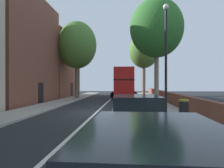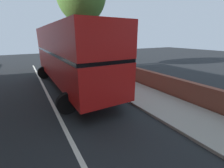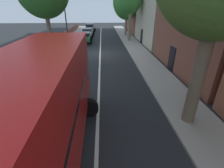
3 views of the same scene
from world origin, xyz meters
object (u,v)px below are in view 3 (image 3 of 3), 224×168
Objects in this scene: parked_car_white_right_1 at (87,32)px; parked_car_green_right_0 at (85,37)px; parked_car_grey_right_2 at (90,27)px; street_tree_left_4 at (127,1)px; litter_bin_right at (61,44)px; double_decker_bus at (26,130)px; lamppost_right at (66,19)px.

parked_car_green_right_0 is at bearing 89.97° from parked_car_white_right_1.
parked_car_green_right_0 is 12.66m from parked_car_grey_right_2.
parked_car_white_right_1 is 0.49× the size of street_tree_left_4.
parked_car_grey_right_2 is 16.91m from litter_bin_right.
double_decker_bus is at bearing 92.00° from parked_car_green_right_0.
lamppost_right is (2.60, -19.02, 1.45)m from double_decker_bus.
double_decker_bus is 2.42× the size of parked_car_green_right_0.
street_tree_left_4 reaches higher than parked_car_green_right_0.
lamppost_right is at bearing -82.21° from double_decker_bus.
litter_bin_right is (2.80, 4.01, -0.28)m from parked_car_green_right_0.
parked_car_white_right_1 is at bearing -90.03° from parked_car_green_right_0.
lamppost_right is (1.80, 16.56, 2.85)m from parked_car_grey_right_2.
double_decker_bus reaches higher than parked_car_grey_right_2.
double_decker_bus is 28.48m from parked_car_white_right_1.
parked_car_grey_right_2 is 0.68× the size of lamppost_right.
parked_car_white_right_1 is 10.01m from lamppost_right.
lamppost_right is at bearing 83.79° from parked_car_grey_right_2.
litter_bin_right is at bearing 55.09° from parked_car_green_right_0.
lamppost_right is at bearing 48.25° from street_tree_left_4.
double_decker_bus is at bearing 77.27° from street_tree_left_4.
parked_car_grey_right_2 reaches higher than litter_bin_right.
street_tree_left_4 is 9.01× the size of litter_bin_right.
litter_bin_right is at bearing 45.62° from street_tree_left_4.
parked_car_green_right_0 is 0.99× the size of parked_car_white_right_1.
parked_car_white_right_1 reaches higher than litter_bin_right.
parked_car_grey_right_2 is at bearing -99.54° from litter_bin_right.
street_tree_left_4 reaches higher than litter_bin_right.
parked_car_white_right_1 is at bearing 7.12° from street_tree_left_4.
parked_car_grey_right_2 is at bearing -96.21° from lamppost_right.
double_decker_bus is at bearing 91.61° from parked_car_white_right_1.
litter_bin_right is at bearing 6.57° from lamppost_right.
parked_car_green_right_0 is 0.48× the size of street_tree_left_4.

